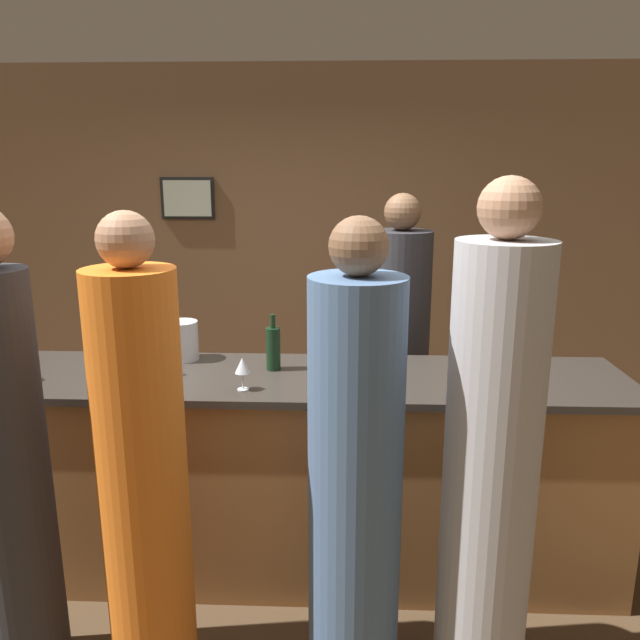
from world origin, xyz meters
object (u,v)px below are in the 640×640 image
(bartender, at_px, (398,361))
(wine_bottle_0, at_px, (273,348))
(guest_2, at_px, (491,468))
(guest_3, at_px, (355,482))
(ice_bucket, at_px, (182,340))
(guest_0, at_px, (9,467))
(guest_1, at_px, (143,476))

(bartender, distance_m, wine_bottle_0, 1.01)
(guest_2, height_order, guest_3, guest_2)
(guest_3, bearing_deg, wine_bottle_0, 116.55)
(wine_bottle_0, distance_m, ice_bucket, 0.51)
(bartender, xyz_separation_m, wine_bottle_0, (-0.67, -0.70, 0.28))
(guest_0, relative_size, wine_bottle_0, 6.76)
(guest_2, bearing_deg, wine_bottle_0, 138.52)
(bartender, relative_size, guest_1, 1.00)
(guest_0, height_order, guest_2, guest_2)
(guest_0, distance_m, ice_bucket, 1.06)
(guest_1, bearing_deg, wine_bottle_0, 62.62)
(guest_3, height_order, ice_bucket, guest_3)
(guest_0, xyz_separation_m, guest_3, (1.32, 0.01, -0.04))
(guest_0, bearing_deg, wine_bottle_0, 40.55)
(ice_bucket, bearing_deg, wine_bottle_0, -16.62)
(guest_1, distance_m, wine_bottle_0, 0.94)
(guest_3, xyz_separation_m, wine_bottle_0, (-0.39, 0.79, 0.29))
(guest_2, bearing_deg, bartender, 98.34)
(guest_0, relative_size, guest_1, 1.01)
(guest_0, height_order, guest_1, guest_0)
(ice_bucket, bearing_deg, bartender, 25.44)
(wine_bottle_0, height_order, ice_bucket, wine_bottle_0)
(guest_2, bearing_deg, ice_bucket, 145.90)
(guest_0, distance_m, guest_3, 1.32)
(guest_1, bearing_deg, guest_2, 0.23)
(guest_3, bearing_deg, guest_2, -0.31)
(guest_2, relative_size, ice_bucket, 9.80)
(guest_1, relative_size, guest_3, 1.01)
(ice_bucket, bearing_deg, guest_3, -46.62)
(guest_2, relative_size, guest_3, 1.07)
(guest_0, bearing_deg, guest_2, 0.15)
(guest_2, distance_m, guest_3, 0.50)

